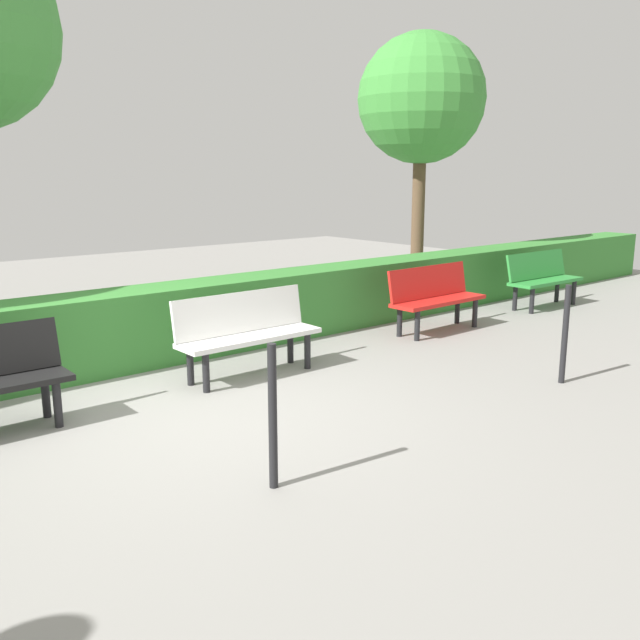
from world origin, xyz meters
TOP-DOWN VIEW (x-y plane):
  - ground_plane at (0.00, 0.00)m, footprint 24.03×24.03m
  - bench_green at (-6.72, -0.71)m, footprint 1.44×0.51m
  - bench_red at (-4.16, -0.72)m, footprint 1.49×0.47m
  - bench_white at (-1.11, -0.64)m, footprint 1.56×0.45m
  - hedge_row at (-1.25, -1.75)m, footprint 20.03×0.65m
  - tree_near at (-6.44, -3.08)m, footprint 2.19×2.19m
  - railing_post_mid at (-3.38, 1.63)m, footprint 0.06×0.06m
  - railing_post_far at (0.22, 1.63)m, footprint 0.06×0.06m

SIDE VIEW (x-z plane):
  - ground_plane at x=0.00m, z-range 0.00..0.00m
  - hedge_row at x=-1.25m, z-range 0.00..0.84m
  - bench_green at x=-6.72m, z-range 0.05..0.91m
  - bench_red at x=-4.16m, z-range 0.05..0.91m
  - bench_white at x=-1.11m, z-range 0.05..0.91m
  - railing_post_mid at x=-3.38m, z-range 0.00..1.00m
  - railing_post_far at x=0.22m, z-range 0.00..1.00m
  - tree_near at x=-6.44m, z-range 1.08..5.48m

